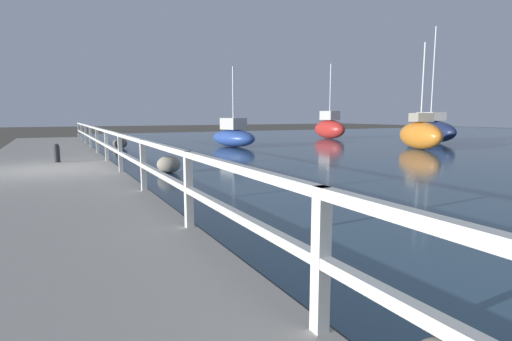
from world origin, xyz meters
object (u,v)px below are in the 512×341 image
(sailboat_orange, at_px, (420,134))
(sailboat_blue, at_px, (233,136))
(sailboat_red, at_px, (329,127))
(sailboat_navy, at_px, (430,130))
(mooring_bollard, at_px, (57,153))

(sailboat_orange, relative_size, sailboat_blue, 1.23)
(sailboat_red, relative_size, sailboat_navy, 0.76)
(sailboat_orange, distance_m, sailboat_navy, 6.19)
(mooring_bollard, distance_m, sailboat_orange, 17.80)
(mooring_bollard, height_order, sailboat_blue, sailboat_blue)
(sailboat_orange, distance_m, sailboat_blue, 10.39)
(mooring_bollard, distance_m, sailboat_navy, 23.31)
(sailboat_orange, bearing_deg, mooring_bollard, -158.39)
(sailboat_red, distance_m, sailboat_navy, 7.50)
(mooring_bollard, bearing_deg, sailboat_red, 30.21)
(sailboat_red, height_order, sailboat_navy, sailboat_navy)
(sailboat_red, bearing_deg, sailboat_navy, -65.06)
(sailboat_blue, bearing_deg, sailboat_orange, -51.39)
(sailboat_orange, distance_m, sailboat_red, 10.40)
(mooring_bollard, bearing_deg, sailboat_navy, 11.48)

